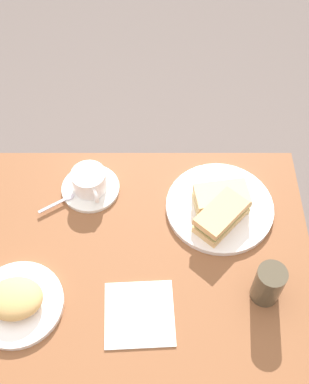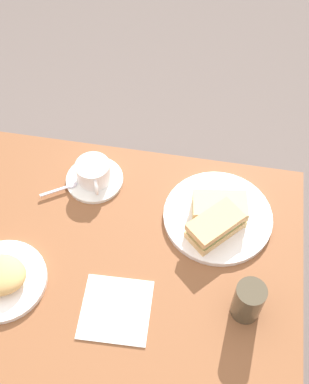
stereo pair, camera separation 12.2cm
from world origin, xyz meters
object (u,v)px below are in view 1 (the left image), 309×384
Objects in this scene: sandwich_plate at (220,207)px; coffee_saucer at (91,188)px; sandwich_back at (221,217)px; sandwich_front at (222,199)px; napkin at (140,314)px; spoon at (63,200)px; coffee_cup at (90,180)px; side_plate at (18,304)px; drinking_glass at (269,285)px; dining_table at (97,313)px.

sandwich_plate reaches higher than coffee_saucer.
sandwich_back is (-0.01, -0.05, 0.03)m from sandwich_plate.
sandwich_back is (-0.01, -0.05, 0.00)m from sandwich_front.
sandwich_front is 0.92× the size of napkin.
sandwich_plate is 1.78× the size of napkin.
sandwich_front is 0.39m from spoon.
coffee_cup is at bearing 169.91° from sandwich_plate.
sandwich_back is 0.50m from side_plate.
coffee_saucer is at bearing 111.95° from coffee_cup.
coffee_cup is at bearing 111.35° from napkin.
drinking_glass reaches higher than sandwich_front.
sandwich_back is at bearing -96.34° from sandwich_front.
sandwich_front is at bearing 109.58° from drinking_glass.
napkin is 0.28m from drinking_glass.
napkin is (0.11, -0.05, 0.11)m from dining_table.
sandwich_plate and side_plate have the same top height.
coffee_cup is 0.54× the size of side_plate.
coffee_saucer is 0.98× the size of napkin.
side_plate is at bearing -155.89° from sandwich_back.
spoon reaches higher than coffee_saucer.
sandwich_plate is at bearing -10.09° from coffee_cup.
dining_table is 5.08× the size of side_plate.
coffee_saucer is (-0.32, 0.11, -0.04)m from sandwich_back.
coffee_saucer is at bearing 111.35° from napkin.
sandwich_plate is 1.89× the size of sandwich_back.
napkin is at bearing -4.45° from side_plate.
dining_table is at bearing 179.86° from drinking_glass.
sandwich_front is 0.05m from sandwich_back.
dining_table is 9.76× the size of drinking_glass.
sandwich_back reaches higher than spoon.
coffee_saucer is 1.35× the size of coffee_cup.
sandwich_back is 0.39m from spoon.
napkin is (0.27, -0.02, -0.01)m from side_plate.
spoon is at bearing 152.58° from drinking_glass.
side_plate is (-0.45, -0.20, -0.03)m from sandwich_back.
spoon is 0.53m from drinking_glass.
coffee_cup reaches higher than spoon.
drinking_glass reaches higher than spoon.
side_plate reaches higher than dining_table.
sandwich_back reaches higher than napkin.
dining_table is 0.41m from sandwich_front.
sandwich_back reaches higher than sandwich_plate.
coffee_cup is at bearing -68.05° from coffee_saucer.
sandwich_plate reaches higher than dining_table.
sandwich_front reaches higher than coffee_saucer.
sandwich_back is 0.70× the size of side_plate.
sandwich_plate is at bearing -10.32° from coffee_saucer.
side_plate is (-0.14, -0.31, -0.03)m from coffee_cup.
sandwich_plate is (0.30, 0.23, 0.12)m from dining_table.
spoon is 0.85× the size of drinking_glass.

